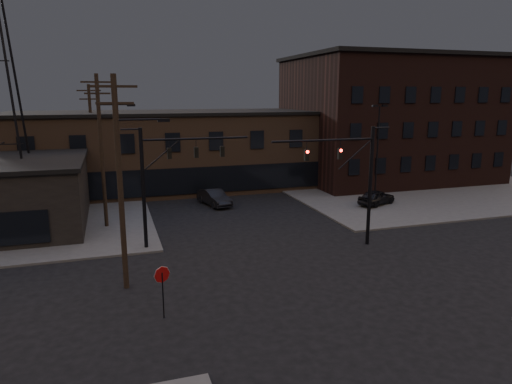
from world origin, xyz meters
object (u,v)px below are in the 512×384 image
(traffic_signal_far, at_px, (163,173))
(parked_car_lot_b, at_px, (370,175))
(traffic_signal_near, at_px, (356,174))
(parked_car_lot_a, at_px, (376,197))
(stop_sign, at_px, (162,280))
(car_crossing, at_px, (214,197))

(traffic_signal_far, bearing_deg, parked_car_lot_b, 32.91)
(traffic_signal_far, relative_size, parked_car_lot_b, 1.86)
(traffic_signal_near, bearing_deg, parked_car_lot_a, 50.34)
(traffic_signal_far, bearing_deg, stop_sign, -97.32)
(parked_car_lot_a, bearing_deg, parked_car_lot_b, -52.90)
(parked_car_lot_a, height_order, parked_car_lot_b, parked_car_lot_a)
(traffic_signal_near, xyz_separation_m, car_crossing, (-6.39, 14.13, -4.19))
(traffic_signal_far, relative_size, car_crossing, 1.77)
(traffic_signal_near, relative_size, traffic_signal_far, 1.00)
(parked_car_lot_a, bearing_deg, traffic_signal_near, 116.08)
(stop_sign, xyz_separation_m, parked_car_lot_b, (26.96, 26.60, -1.07))
(stop_sign, relative_size, parked_car_lot_b, 0.58)
(parked_car_lot_a, distance_m, car_crossing, 14.88)
(traffic_signal_far, bearing_deg, traffic_signal_near, -16.17)
(stop_sign, bearing_deg, car_crossing, 71.33)
(parked_car_lot_a, relative_size, car_crossing, 0.90)
(traffic_signal_near, distance_m, parked_car_lot_b, 24.64)
(traffic_signal_far, xyz_separation_m, parked_car_lot_a, (19.74, 5.75, -4.17))
(stop_sign, bearing_deg, traffic_signal_near, 25.90)
(parked_car_lot_a, relative_size, parked_car_lot_b, 0.95)
(traffic_signal_far, height_order, parked_car_lot_a, traffic_signal_far)
(parked_car_lot_b, height_order, car_crossing, car_crossing)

